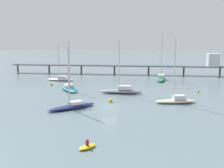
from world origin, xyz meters
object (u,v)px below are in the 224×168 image
object	(u,v)px
dinghy_yellow	(87,146)
sailboat_white	(61,78)
sailboat_navy	(72,105)
mooring_buoy_far	(111,100)
mooring_buoy_outer	(52,84)
sailboat_teal	(69,88)
mooring_buoy_near	(198,91)
sailboat_green	(161,77)
sailboat_cream	(176,99)
pier	(150,64)
sailboat_gray	(122,90)

from	to	relation	value
dinghy_yellow	sailboat_white	bearing A→B (deg)	105.24
sailboat_navy	mooring_buoy_far	bearing A→B (deg)	38.47
mooring_buoy_outer	sailboat_teal	bearing A→B (deg)	-48.27
dinghy_yellow	mooring_buoy_far	size ratio (longest dim) A/B	3.20
mooring_buoy_far	mooring_buoy_outer	xyz separation A→B (m)	(-15.11, 17.41, -0.07)
sailboat_teal	mooring_buoy_near	size ratio (longest dim) A/B	21.11
sailboat_green	sailboat_teal	distance (m)	27.45
sailboat_cream	sailboat_navy	bearing A→B (deg)	-166.06
pier	sailboat_white	size ratio (longest dim) A/B	6.77
sailboat_cream	sailboat_gray	distance (m)	12.89
dinghy_yellow	mooring_buoy_near	bearing A→B (deg)	56.91
sailboat_cream	dinghy_yellow	distance (m)	25.07
sailboat_green	mooring_buoy_far	distance (m)	29.77
sailboat_cream	mooring_buoy_far	xyz separation A→B (m)	(-11.82, 0.46, -0.32)
mooring_buoy_outer	sailboat_white	bearing A→B (deg)	83.70
dinghy_yellow	mooring_buoy_outer	bearing A→B (deg)	108.93
sailboat_teal	mooring_buoy_outer	size ratio (longest dim) A/B	18.72
sailboat_gray	sailboat_teal	size ratio (longest dim) A/B	1.02
dinghy_yellow	mooring_buoy_outer	xyz separation A→B (m)	(-13.36, 38.94, 0.07)
pier	sailboat_gray	bearing A→B (deg)	-107.23
dinghy_yellow	mooring_buoy_outer	size ratio (longest dim) A/B	3.94
sailboat_navy	sailboat_teal	bearing A→B (deg)	101.86
sailboat_gray	sailboat_white	size ratio (longest dim) A/B	1.15
sailboat_cream	mooring_buoy_near	distance (m)	12.12
sailboat_gray	sailboat_white	bearing A→B (deg)	134.60
sailboat_white	mooring_buoy_outer	bearing A→B (deg)	-96.30
dinghy_yellow	sailboat_gray	bearing A→B (deg)	82.62
sailboat_green	mooring_buoy_outer	size ratio (longest dim) A/B	22.42
sailboat_green	sailboat_gray	bearing A→B (deg)	-120.31
sailboat_white	sailboat_teal	size ratio (longest dim) A/B	0.89
sailboat_white	sailboat_teal	distance (m)	14.18
sailboat_green	mooring_buoy_outer	world-z (taller)	sailboat_green
sailboat_navy	sailboat_green	distance (m)	37.07
pier	sailboat_teal	world-z (taller)	sailboat_teal
sailboat_white	mooring_buoy_near	size ratio (longest dim) A/B	18.80
sailboat_gray	dinghy_yellow	size ratio (longest dim) A/B	4.85
sailboat_cream	mooring_buoy_far	size ratio (longest dim) A/B	15.84
sailboat_navy	sailboat_white	size ratio (longest dim) A/B	1.05
sailboat_green	mooring_buoy_far	bearing A→B (deg)	-115.99
sailboat_green	mooring_buoy_near	distance (m)	18.00
pier	sailboat_gray	distance (m)	30.79
sailboat_white	dinghy_yellow	xyz separation A→B (m)	(12.56, -46.11, -0.40)
sailboat_cream	sailboat_white	xyz separation A→B (m)	(-26.14, 25.04, -0.05)
sailboat_green	mooring_buoy_outer	xyz separation A→B (m)	(-28.16, -9.34, -0.44)
pier	sailboat_navy	world-z (taller)	sailboat_navy
sailboat_white	sailboat_green	bearing A→B (deg)	4.53
sailboat_white	mooring_buoy_outer	xyz separation A→B (m)	(-0.79, -7.17, -0.33)
pier	sailboat_navy	distance (m)	45.71
mooring_buoy_outer	sailboat_cream	bearing A→B (deg)	-33.56
sailboat_teal	mooring_buoy_near	world-z (taller)	sailboat_teal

